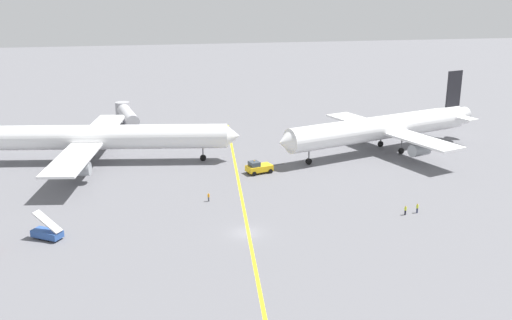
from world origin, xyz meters
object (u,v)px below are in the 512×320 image
ground_crew_marshaller_foreground (209,197)px  jet_bridge (126,114)px  ground_crew_ramp_agent_by_cones (405,210)px  airliner_being_pushed (382,128)px  gse_stair_truck_yellow (47,232)px  airliner_at_gate_left (100,138)px  ground_crew_wing_walker_right (417,208)px  pushback_tug (258,167)px

ground_crew_marshaller_foreground → jet_bridge: size_ratio=0.08×
ground_crew_ramp_agent_by_cones → ground_crew_marshaller_foreground: 32.75m
airliner_being_pushed → jet_bridge: bearing=149.1°
gse_stair_truck_yellow → ground_crew_marshaller_foreground: (24.91, 10.34, -0.23)m
airliner_at_gate_left → ground_crew_wing_walker_right: size_ratio=35.28×
pushback_tug → ground_crew_marshaller_foreground: bearing=-130.6°
airliner_being_pushed → ground_crew_wing_walker_right: size_ratio=31.82×
airliner_being_pushed → ground_crew_ramp_agent_by_cones: bearing=-107.6°
pushback_tug → ground_crew_ramp_agent_by_cones: bearing=-54.4°
airliner_at_gate_left → pushback_tug: airliner_at_gate_left is taller
pushback_tug → ground_crew_marshaller_foreground: (-11.61, -13.54, -0.37)m
pushback_tug → gse_stair_truck_yellow: 43.64m
ground_crew_marshaller_foreground → jet_bridge: bearing=104.0°
airliner_at_gate_left → pushback_tug: (30.76, -14.05, -4.10)m
airliner_at_gate_left → gse_stair_truck_yellow: airliner_at_gate_left is taller
ground_crew_marshaller_foreground → jet_bridge: jet_bridge is taller
ground_crew_ramp_agent_by_cones → pushback_tug: bearing=125.6°
ground_crew_wing_walker_right → jet_bridge: (-46.58, 68.23, 3.29)m
gse_stair_truck_yellow → ground_crew_ramp_agent_by_cones: gse_stair_truck_yellow is taller
airliner_at_gate_left → ground_crew_ramp_agent_by_cones: bearing=-39.0°
airliner_at_gate_left → pushback_tug: size_ratio=6.88×
airliner_being_pushed → gse_stair_truck_yellow: (-66.42, -33.19, -4.44)m
airliner_being_pushed → pushback_tug: (-29.90, -9.31, -4.30)m
jet_bridge → ground_crew_ramp_agent_by_cones: bearing=-57.2°
gse_stair_truck_yellow → jet_bridge: size_ratio=0.26×
ground_crew_ramp_agent_by_cones → jet_bridge: bearing=122.8°
airliner_being_pushed → pushback_tug: airliner_being_pushed is taller
gse_stair_truck_yellow → ground_crew_marshaller_foreground: size_ratio=3.13×
airliner_being_pushed → ground_crew_wing_walker_right: (-8.97, -34.94, -4.63)m
airliner_being_pushed → pushback_tug: 31.61m
gse_stair_truck_yellow → ground_crew_ramp_agent_by_cones: bearing=-2.2°
gse_stair_truck_yellow → ground_crew_wing_walker_right: size_ratio=2.99×
ground_crew_wing_walker_right → pushback_tug: bearing=129.2°
pushback_tug → ground_crew_wing_walker_right: bearing=-50.8°
ground_crew_ramp_agent_by_cones → ground_crew_marshaller_foreground: ground_crew_ramp_agent_by_cones is taller
airliner_being_pushed → jet_bridge: (-55.56, 33.30, -1.34)m
airliner_at_gate_left → jet_bridge: bearing=79.9°
ground_crew_wing_walker_right → ground_crew_marshaller_foreground: (-32.54, 12.08, -0.04)m
ground_crew_wing_walker_right → ground_crew_marshaller_foreground: size_ratio=1.05×
gse_stair_truck_yellow → jet_bridge: (10.87, 66.49, 3.11)m
airliner_being_pushed → ground_crew_marshaller_foreground: 47.62m
pushback_tug → gse_stair_truck_yellow: (-36.52, -23.88, -0.14)m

